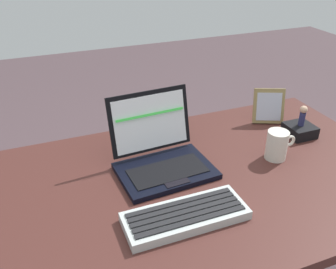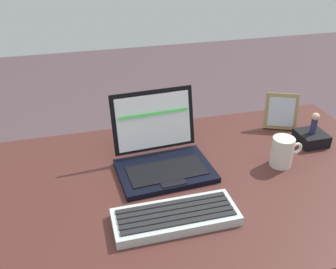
{
  "view_description": "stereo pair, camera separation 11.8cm",
  "coord_description": "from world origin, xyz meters",
  "px_view_note": "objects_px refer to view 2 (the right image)",
  "views": [
    {
      "loc": [
        -0.43,
        -0.88,
        1.45
      ],
      "look_at": [
        -0.05,
        0.08,
        0.87
      ],
      "focal_mm": 39.88,
      "sensor_mm": 36.0,
      "label": 1
    },
    {
      "loc": [
        -0.31,
        -0.92,
        1.45
      ],
      "look_at": [
        -0.05,
        0.08,
        0.87
      ],
      "focal_mm": 39.88,
      "sensor_mm": 36.0,
      "label": 2
    }
  ],
  "objects_px": {
    "figurine_stand": "(311,138)",
    "laptop_front": "(162,155)",
    "photo_frame": "(281,112)",
    "coffee_mug": "(282,152)",
    "external_keyboard": "(176,217)",
    "figurine": "(315,122)"
  },
  "relations": [
    {
      "from": "figurine_stand",
      "to": "laptop_front",
      "type": "bearing_deg",
      "value": -179.12
    },
    {
      "from": "laptop_front",
      "to": "figurine_stand",
      "type": "relative_size",
      "value": 3.1
    },
    {
      "from": "photo_frame",
      "to": "coffee_mug",
      "type": "distance_m",
      "value": 0.28
    },
    {
      "from": "external_keyboard",
      "to": "figurine_stand",
      "type": "height_order",
      "value": "figurine_stand"
    },
    {
      "from": "coffee_mug",
      "to": "external_keyboard",
      "type": "bearing_deg",
      "value": -157.61
    },
    {
      "from": "photo_frame",
      "to": "external_keyboard",
      "type": "bearing_deg",
      "value": -143.01
    },
    {
      "from": "laptop_front",
      "to": "coffee_mug",
      "type": "height_order",
      "value": "laptop_front"
    },
    {
      "from": "laptop_front",
      "to": "photo_frame",
      "type": "relative_size",
      "value": 2.23
    },
    {
      "from": "laptop_front",
      "to": "coffee_mug",
      "type": "distance_m",
      "value": 0.41
    },
    {
      "from": "photo_frame",
      "to": "figurine",
      "type": "relative_size",
      "value": 1.75
    },
    {
      "from": "photo_frame",
      "to": "figurine_stand",
      "type": "height_order",
      "value": "photo_frame"
    },
    {
      "from": "laptop_front",
      "to": "figurine",
      "type": "relative_size",
      "value": 3.91
    },
    {
      "from": "figurine",
      "to": "coffee_mug",
      "type": "relative_size",
      "value": 0.73
    },
    {
      "from": "laptop_front",
      "to": "external_keyboard",
      "type": "height_order",
      "value": "laptop_front"
    },
    {
      "from": "figurine_stand",
      "to": "coffee_mug",
      "type": "height_order",
      "value": "coffee_mug"
    },
    {
      "from": "photo_frame",
      "to": "coffee_mug",
      "type": "bearing_deg",
      "value": -118.37
    },
    {
      "from": "laptop_front",
      "to": "photo_frame",
      "type": "height_order",
      "value": "laptop_front"
    },
    {
      "from": "external_keyboard",
      "to": "coffee_mug",
      "type": "distance_m",
      "value": 0.46
    },
    {
      "from": "external_keyboard",
      "to": "coffee_mug",
      "type": "xyz_separation_m",
      "value": [
        0.42,
        0.17,
        0.04
      ]
    },
    {
      "from": "external_keyboard",
      "to": "figurine",
      "type": "height_order",
      "value": "figurine"
    },
    {
      "from": "coffee_mug",
      "to": "laptop_front",
      "type": "bearing_deg",
      "value": 167.0
    },
    {
      "from": "photo_frame",
      "to": "figurine_stand",
      "type": "xyz_separation_m",
      "value": [
        0.05,
        -0.14,
        -0.05
      ]
    }
  ]
}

